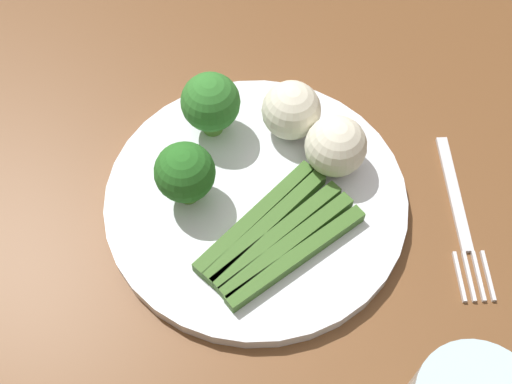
{
  "coord_description": "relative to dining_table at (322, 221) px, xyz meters",
  "views": [
    {
      "loc": [
        -0.02,
        0.33,
        1.24
      ],
      "look_at": [
        0.06,
        0.05,
        0.76
      ],
      "focal_mm": 44.96,
      "sensor_mm": 36.0,
      "label": 1
    }
  ],
  "objects": [
    {
      "name": "asparagus_bundle",
      "position": [
        0.03,
        0.09,
        0.11
      ],
      "size": [
        0.13,
        0.15,
        0.01
      ],
      "rotation": [
        0.0,
        0.0,
        4.13
      ],
      "color": "#3D6626",
      "rests_on": "plate"
    },
    {
      "name": "plate",
      "position": [
        0.06,
        0.05,
        0.1
      ],
      "size": [
        0.27,
        0.27,
        0.01
      ],
      "primitive_type": "cylinder",
      "color": "white",
      "rests_on": "dining_table"
    },
    {
      "name": "broccoli_front",
      "position": [
        0.12,
        0.07,
        0.14
      ],
      "size": [
        0.05,
        0.05,
        0.06
      ],
      "color": "#568E33",
      "rests_on": "plate"
    },
    {
      "name": "cauliflower_front_left",
      "position": [
        0.05,
        -0.03,
        0.13
      ],
      "size": [
        0.05,
        0.05,
        0.05
      ],
      "primitive_type": "sphere",
      "color": "silver",
      "rests_on": "plate"
    },
    {
      "name": "broccoli_back",
      "position": [
        0.12,
        -0.01,
        0.14
      ],
      "size": [
        0.05,
        0.05,
        0.07
      ],
      "color": "#609E3D",
      "rests_on": "plate"
    },
    {
      "name": "dining_table",
      "position": [
        0.0,
        0.0,
        0.0
      ],
      "size": [
        1.44,
        1.01,
        0.74
      ],
      "color": "brown",
      "rests_on": "ground_plane"
    },
    {
      "name": "cauliflower_near_fork",
      "position": [
        0.0,
        -0.0,
        0.13
      ],
      "size": [
        0.05,
        0.05,
        0.05
      ],
      "primitive_type": "sphere",
      "color": "silver",
      "rests_on": "plate"
    },
    {
      "name": "fork",
      "position": [
        -0.12,
        0.02,
        0.09
      ],
      "size": [
        0.07,
        0.16,
        0.0
      ],
      "rotation": [
        0.0,
        0.0,
        1.87
      ],
      "color": "silver",
      "rests_on": "dining_table"
    }
  ]
}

